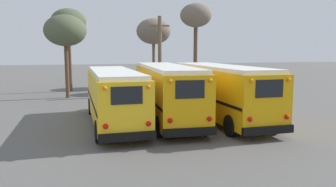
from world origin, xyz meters
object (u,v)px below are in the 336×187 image
at_px(bare_tree_0, 154,32).
at_px(utility_pole, 160,55).
at_px(bare_tree_1, 65,31).
at_px(bare_tree_2, 68,22).
at_px(school_bus_0, 114,95).
at_px(school_bus_1, 166,91).
at_px(bare_tree_3, 196,17).
at_px(school_bus_2, 220,90).

bearing_deg(bare_tree_0, utility_pole, -97.67).
distance_m(bare_tree_1, bare_tree_2, 4.68).
relative_size(school_bus_0, utility_pole, 1.36).
height_order(school_bus_1, bare_tree_0, bare_tree_0).
relative_size(utility_pole, bare_tree_0, 0.94).
height_order(bare_tree_1, bare_tree_3, bare_tree_3).
xyz_separation_m(school_bus_0, bare_tree_2, (-2.77, 15.94, 5.13)).
height_order(school_bus_2, bare_tree_0, bare_tree_0).
bearing_deg(school_bus_0, bare_tree_1, 104.32).
height_order(school_bus_0, bare_tree_2, bare_tree_2).
relative_size(school_bus_0, bare_tree_0, 1.27).
bearing_deg(bare_tree_0, bare_tree_3, -51.79).
relative_size(school_bus_0, bare_tree_2, 1.19).
bearing_deg(school_bus_0, utility_pole, 64.96).
distance_m(school_bus_1, utility_pole, 11.15).
bearing_deg(school_bus_1, school_bus_2, -11.87).
bearing_deg(bare_tree_2, school_bus_1, -69.28).
bearing_deg(utility_pole, bare_tree_2, 149.42).
height_order(bare_tree_0, bare_tree_2, bare_tree_2).
bearing_deg(school_bus_2, bare_tree_2, 119.01).
xyz_separation_m(school_bus_2, bare_tree_0, (-0.01, 18.39, 4.37)).
distance_m(school_bus_0, bare_tree_1, 12.44).
height_order(school_bus_1, utility_pole, utility_pole).
distance_m(utility_pole, bare_tree_2, 9.81).
height_order(bare_tree_0, bare_tree_1, bare_tree_0).
xyz_separation_m(school_bus_2, bare_tree_1, (-9.10, 11.61, 3.94)).
relative_size(school_bus_1, bare_tree_3, 1.19).
distance_m(school_bus_0, bare_tree_3, 17.79).
xyz_separation_m(utility_pole, bare_tree_0, (0.94, 6.96, 2.45)).
distance_m(school_bus_2, bare_tree_3, 15.52).
bearing_deg(school_bus_0, bare_tree_3, 55.28).
distance_m(school_bus_1, school_bus_2, 3.16).
distance_m(school_bus_2, bare_tree_2, 19.15).
height_order(school_bus_0, utility_pole, utility_pole).
bearing_deg(utility_pole, school_bus_1, -101.26).
bearing_deg(bare_tree_2, bare_tree_0, 13.98).
xyz_separation_m(school_bus_2, bare_tree_3, (3.40, 14.05, 5.64)).
height_order(school_bus_2, utility_pole, utility_pole).
distance_m(school_bus_2, bare_tree_1, 15.27).
distance_m(utility_pole, bare_tree_0, 7.44).
bearing_deg(utility_pole, bare_tree_1, 178.69).
bearing_deg(bare_tree_1, bare_tree_0, 36.72).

